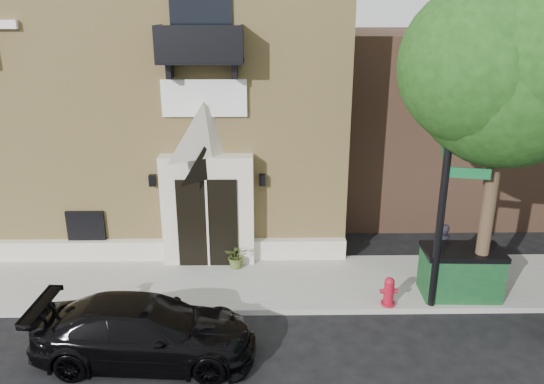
# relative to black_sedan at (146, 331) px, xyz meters

# --- Properties ---
(ground) EXTENTS (120.00, 120.00, 0.00)m
(ground) POSITION_rel_black_sedan_xyz_m (1.95, 1.63, -0.68)
(ground) COLOR black
(ground) RESTS_ON ground
(sidewalk) EXTENTS (42.00, 3.00, 0.15)m
(sidewalk) POSITION_rel_black_sedan_xyz_m (2.95, 3.13, -0.61)
(sidewalk) COLOR gray
(sidewalk) RESTS_ON ground
(church) EXTENTS (12.20, 11.01, 9.30)m
(church) POSITION_rel_black_sedan_xyz_m (-1.04, 9.59, 3.95)
(church) COLOR tan
(church) RESTS_ON ground
(street_tree_left) EXTENTS (4.97, 4.38, 7.77)m
(street_tree_left) POSITION_rel_black_sedan_xyz_m (7.97, 1.98, 5.18)
(street_tree_left) COLOR #38281C
(street_tree_left) RESTS_ON sidewalk
(black_sedan) EXTENTS (4.80, 2.15, 1.37)m
(black_sedan) POSITION_rel_black_sedan_xyz_m (0.00, 0.00, 0.00)
(black_sedan) COLOR black
(black_sedan) RESTS_ON ground
(street_sign) EXTENTS (1.06, 1.19, 6.74)m
(street_sign) POSITION_rel_black_sedan_xyz_m (6.75, 1.85, 2.86)
(street_sign) COLOR black
(street_sign) RESTS_ON sidewalk
(fire_hydrant) EXTENTS (0.44, 0.35, 0.77)m
(fire_hydrant) POSITION_rel_black_sedan_xyz_m (5.64, 1.83, -0.16)
(fire_hydrant) COLOR maroon
(fire_hydrant) RESTS_ON sidewalk
(dumpster) EXTENTS (2.01, 1.19, 1.29)m
(dumpster) POSITION_rel_black_sedan_xyz_m (7.58, 2.32, 0.12)
(dumpster) COLOR #0F371A
(dumpster) RESTS_ON sidewalk
(planter) EXTENTS (0.69, 0.61, 0.74)m
(planter) POSITION_rel_black_sedan_xyz_m (1.76, 3.94, -0.16)
(planter) COLOR #4D5F27
(planter) RESTS_ON sidewalk
(pedestrian_near) EXTENTS (0.69, 0.56, 1.64)m
(pedestrian_near) POSITION_rel_black_sedan_xyz_m (7.30, 3.15, 0.29)
(pedestrian_near) COLOR black
(pedestrian_near) RESTS_ON sidewalk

